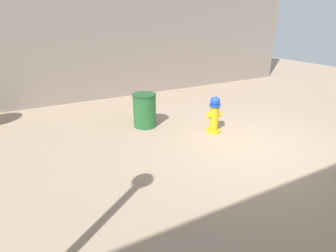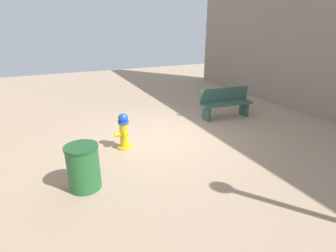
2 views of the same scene
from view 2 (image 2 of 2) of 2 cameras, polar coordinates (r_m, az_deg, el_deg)
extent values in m
plane|color=tan|center=(7.06, -1.10, -2.59)|extent=(23.40, 23.40, 0.00)
cylinder|color=gold|center=(6.59, -9.39, -4.48)|extent=(0.35, 0.35, 0.05)
cylinder|color=gold|center=(6.46, -9.56, -1.87)|extent=(0.21, 0.21, 0.60)
cylinder|color=blue|center=(6.34, -9.74, 0.88)|extent=(0.26, 0.26, 0.06)
sphere|color=blue|center=(6.30, -9.79, 1.70)|extent=(0.24, 0.24, 0.24)
cylinder|color=gold|center=(6.29, -9.32, -1.77)|extent=(0.10, 0.14, 0.09)
cylinder|color=gold|center=(6.57, -9.86, -0.81)|extent=(0.10, 0.14, 0.09)
cylinder|color=gold|center=(6.42, -11.00, -1.80)|extent=(0.15, 0.13, 0.12)
cube|color=#33594C|center=(9.11, 16.25, 3.63)|extent=(0.13, 0.40, 0.45)
cube|color=#33594C|center=(8.38, 8.46, 2.76)|extent=(0.13, 0.40, 0.45)
cube|color=#33594C|center=(8.65, 12.65, 4.82)|extent=(1.77, 0.59, 0.06)
cube|color=#33594C|center=(8.74, 12.12, 6.74)|extent=(1.74, 0.21, 0.44)
cylinder|color=#266633|center=(5.07, -17.92, -8.77)|extent=(0.58, 0.58, 0.82)
cylinder|color=#1E5128|center=(4.87, -18.49, -4.38)|extent=(0.61, 0.61, 0.04)
camera|label=1|loc=(6.70, 50.95, 11.92)|focal=29.22mm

